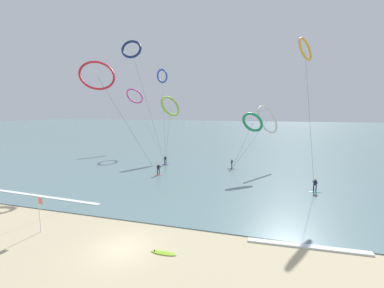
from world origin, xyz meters
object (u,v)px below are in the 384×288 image
surfer_coral (158,170)px  kite_emerald (253,122)px  surfer_charcoal (232,165)px  kite_crimson (97,75)px  kite_amber (305,49)px  surfer_teal (315,186)px  surfer_violet (165,161)px  kite_ivory (267,119)px  kite_cobalt (162,76)px  kite_lime (170,106)px  kite_magenta (135,96)px  surfboard_spare (164,253)px  beach_flag (40,209)px  kite_navy (131,49)px

surfer_coral → kite_emerald: bearing=160.6°
surfer_charcoal → kite_crimson: (-14.49, -14.88, 13.22)m
kite_amber → surfer_teal: bearing=-139.0°
surfer_coral → surfer_charcoal: 12.45m
surfer_violet → kite_ivory: (17.56, 4.58, 7.50)m
kite_emerald → kite_cobalt: bearing=104.3°
kite_lime → kite_ivory: size_ratio=1.20×
kite_magenta → surfer_coral: bearing=-116.8°
kite_cobalt → kite_ivory: (25.97, -15.22, -10.25)m
kite_cobalt → kite_emerald: kite_cobalt is taller
surfer_teal → kite_crimson: (-25.51, -5.81, 13.22)m
surfer_violet → kite_amber: kite_amber is taller
kite_amber → surfboard_spare: kite_amber is taller
kite_lime → surfer_coral: bearing=-140.7°
kite_crimson → beach_flag: 16.22m
surfer_coral → kite_amber: (20.38, 4.18, 17.44)m
kite_cobalt → kite_crimson: bearing=120.4°
surfer_teal → kite_emerald: bearing=159.0°
kite_emerald → surfer_charcoal: bearing=130.5°
kite_lime → kite_magenta: bearing=80.3°
kite_magenta → beach_flag: kite_magenta is taller
surfer_violet → kite_navy: size_ratio=0.08×
surfer_coral → kite_magenta: 32.15m
surfer_teal → kite_magenta: (-38.16, 26.64, 12.71)m
kite_crimson → kite_navy: bearing=62.7°
beach_flag → kite_lime: bearing=91.8°
kite_amber → kite_emerald: bearing=107.1°
kite_lime → beach_flag: kite_lime is taller
kite_amber → kite_navy: 28.17m
kite_crimson → kite_magenta: size_ratio=0.78×
surfer_violet → surfer_charcoal: same height
surfer_teal → beach_flag: 29.01m
surfer_coral → beach_flag: size_ratio=0.55×
kite_lime → kite_crimson: 23.01m
kite_crimson → kite_navy: kite_navy is taller
surfboard_spare → beach_flag: (-10.84, 0.16, 1.99)m
kite_cobalt → kite_amber: 37.74m
kite_cobalt → kite_navy: size_ratio=0.94×
surfer_teal → kite_amber: (-1.07, 6.47, 17.44)m
kite_amber → kite_crimson: size_ratio=1.26×
surfer_violet → surfboard_spare: size_ratio=0.89×
surfer_violet → kite_lime: 12.81m
surfer_violet → surfer_teal: same height
kite_crimson → surfboard_spare: kite_crimson is taller
kite_cobalt → kite_emerald: (23.61, -20.71, -10.48)m
surfer_charcoal → surfboard_spare: size_ratio=0.89×
kite_ivory → surfer_violet: bearing=137.2°
surfboard_spare → kite_amber: bearing=62.9°
kite_magenta → kite_navy: 21.05m
surfer_coral → surfer_teal: (21.45, -2.29, 0.00)m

